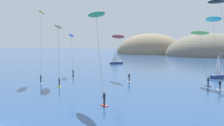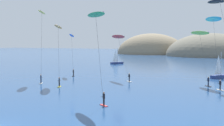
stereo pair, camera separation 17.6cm
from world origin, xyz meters
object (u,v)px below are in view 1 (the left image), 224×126
(kitesurfer_black, at_px, (222,10))
(kitesurfer_green, at_px, (97,22))
(sailboat_near, at_px, (220,75))
(kitesurfer_blue, at_px, (71,39))
(kitesurfer_lime, at_px, (200,36))
(kitesurfer_yellow, at_px, (42,17))
(kitesurfer_cyan, at_px, (214,25))
(sailboat_far, at_px, (117,62))
(kitesurfer_orange, at_px, (58,30))
(kitesurfer_red, at_px, (119,40))

(kitesurfer_black, bearing_deg, kitesurfer_green, -137.79)
(sailboat_near, distance_m, kitesurfer_blue, 34.59)
(sailboat_near, relative_size, kitesurfer_blue, 0.58)
(kitesurfer_lime, distance_m, kitesurfer_black, 11.25)
(kitesurfer_yellow, bearing_deg, kitesurfer_cyan, 10.64)
(kitesurfer_blue, distance_m, kitesurfer_black, 35.89)
(kitesurfer_blue, bearing_deg, kitesurfer_black, -17.99)
(sailboat_far, xyz_separation_m, kitesurfer_cyan, (37.55, -41.83, 10.07))
(kitesurfer_orange, bearing_deg, sailboat_near, 40.90)
(kitesurfer_cyan, xyz_separation_m, kitesurfer_green, (-12.20, -18.66, -0.30))
(sailboat_far, relative_size, kitesurfer_lime, 0.57)
(kitesurfer_green, xyz_separation_m, kitesurfer_red, (-7.17, 22.36, -2.08))
(kitesurfer_orange, distance_m, kitesurfer_blue, 14.41)
(kitesurfer_cyan, height_order, kitesurfer_yellow, kitesurfer_yellow)
(kitesurfer_red, bearing_deg, kitesurfer_yellow, -142.14)
(kitesurfer_orange, distance_m, kitesurfer_lime, 26.28)
(kitesurfer_black, bearing_deg, sailboat_far, 129.37)
(kitesurfer_green, xyz_separation_m, kitesurfer_lime, (9.44, 22.34, -1.43))
(kitesurfer_cyan, height_order, kitesurfer_lime, kitesurfer_cyan)
(sailboat_near, xyz_separation_m, kitesurfer_blue, (-32.24, -9.73, 7.91))
(kitesurfer_black, bearing_deg, kitesurfer_cyan, 106.00)
(sailboat_near, relative_size, kitesurfer_cyan, 0.47)
(kitesurfer_lime, bearing_deg, kitesurfer_blue, 177.45)
(kitesurfer_orange, distance_m, kitesurfer_red, 13.72)
(kitesurfer_green, bearing_deg, kitesurfer_lime, 67.10)
(kitesurfer_blue, relative_size, kitesurfer_red, 1.04)
(kitesurfer_cyan, xyz_separation_m, kitesurfer_black, (1.73, -6.03, 1.74))
(kitesurfer_orange, distance_m, kitesurfer_yellow, 6.54)
(kitesurfer_black, bearing_deg, kitesurfer_red, 155.24)
(sailboat_near, distance_m, kitesurfer_cyan, 17.83)
(kitesurfer_orange, xyz_separation_m, kitesurfer_black, (27.98, 2.02, 2.44))
(kitesurfer_green, bearing_deg, kitesurfer_red, 107.79)
(kitesurfer_green, height_order, kitesurfer_black, kitesurfer_black)
(sailboat_near, relative_size, kitesurfer_red, 0.60)
(sailboat_near, bearing_deg, sailboat_far, 144.19)
(kitesurfer_red, bearing_deg, sailboat_far, 115.49)
(kitesurfer_red, bearing_deg, sailboat_near, 29.58)
(kitesurfer_orange, xyz_separation_m, kitesurfer_yellow, (-5.57, 2.08, 2.73))
(kitesurfer_blue, height_order, kitesurfer_black, kitesurfer_black)
(sailboat_near, xyz_separation_m, sailboat_far, (-37.59, 27.12, 0.00))
(kitesurfer_cyan, distance_m, kitesurfer_blue, 32.66)
(kitesurfer_lime, relative_size, kitesurfer_blue, 1.01)
(sailboat_near, bearing_deg, kitesurfer_red, -150.42)
(kitesurfer_blue, bearing_deg, sailboat_near, 16.79)
(kitesurfer_yellow, bearing_deg, kitesurfer_blue, 92.00)
(sailboat_near, distance_m, kitesurfer_orange, 36.02)
(kitesurfer_red, distance_m, kitesurfer_black, 23.60)
(kitesurfer_lime, xyz_separation_m, kitesurfer_red, (-16.61, 0.02, -0.65))
(kitesurfer_lime, xyz_separation_m, kitesurfer_black, (4.49, -9.71, 3.48))
(kitesurfer_green, distance_m, kitesurfer_red, 23.58)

